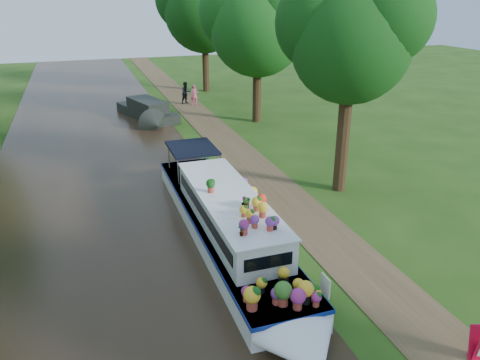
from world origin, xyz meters
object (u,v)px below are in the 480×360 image
second_boat (148,111)px  pedestrian_pink (194,95)px  plant_boat (229,223)px  pedestrian_dark (186,93)px

second_boat → pedestrian_pink: size_ratio=4.63×
plant_boat → pedestrian_dark: (3.46, 21.70, 0.01)m
plant_boat → pedestrian_dark: 21.97m
second_boat → pedestrian_pink: bearing=18.7°
plant_boat → second_boat: plant_boat is taller
pedestrian_pink → pedestrian_dark: size_ratio=0.93×
plant_boat → pedestrian_pink: size_ratio=8.74×
pedestrian_pink → pedestrian_dark: bearing=123.6°
pedestrian_dark → plant_boat: bearing=-122.1°
second_boat → pedestrian_pink: (3.97, 2.88, 0.27)m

